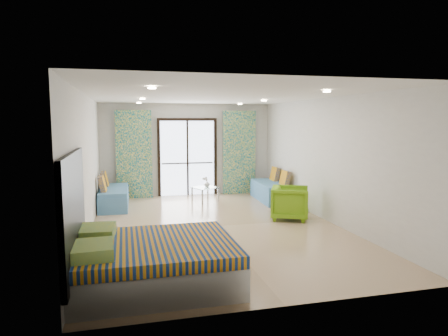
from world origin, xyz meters
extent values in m
cube|color=black|center=(0.00, 3.71, 2.24)|extent=(1.76, 0.08, 0.08)
cube|color=black|center=(-0.84, 3.71, 1.10)|extent=(0.08, 0.08, 2.20)
cube|color=black|center=(0.84, 3.71, 1.10)|extent=(0.08, 0.08, 2.20)
cube|color=black|center=(0.00, 3.71, 1.10)|extent=(0.05, 0.06, 2.20)
cube|color=#595451|center=(0.00, 3.73, 0.95)|extent=(1.52, 0.03, 0.04)
cube|color=silver|center=(-1.55, 3.57, 1.25)|extent=(1.00, 0.10, 2.50)
cube|color=silver|center=(1.55, 3.57, 1.25)|extent=(1.00, 0.10, 2.50)
cylinder|color=#FFE0B2|center=(-1.40, -2.00, 2.67)|extent=(0.12, 0.12, 0.02)
cylinder|color=#FFE0B2|center=(1.40, -2.00, 2.67)|extent=(0.12, 0.12, 0.02)
cylinder|color=#FFE0B2|center=(-1.40, 1.00, 2.67)|extent=(0.12, 0.12, 0.02)
cylinder|color=#FFE0B2|center=(1.40, 1.00, 2.67)|extent=(0.12, 0.12, 0.02)
cylinder|color=#FFE0B2|center=(-1.40, 3.00, 2.67)|extent=(0.12, 0.12, 0.02)
cylinder|color=#FFE0B2|center=(1.40, 3.00, 2.67)|extent=(0.12, 0.12, 0.02)
cube|color=black|center=(-2.46, -2.70, 1.05)|extent=(0.06, 2.10, 1.50)
cube|color=silver|center=(-2.47, -1.45, 1.05)|extent=(0.02, 0.10, 0.10)
cube|color=silver|center=(-1.45, -2.70, 0.21)|extent=(2.14, 1.71, 0.43)
cube|color=navy|center=(-1.45, -2.70, 0.51)|extent=(2.12, 1.74, 0.16)
cube|color=#19726F|center=(-2.22, -3.11, 0.66)|extent=(0.51, 0.61, 0.15)
cube|color=#19726F|center=(-2.22, -2.29, 0.66)|extent=(0.52, 0.62, 0.15)
cube|color=teal|center=(-2.10, 2.46, 0.20)|extent=(0.74, 1.80, 0.40)
cube|color=teal|center=(-2.10, 2.46, 0.45)|extent=(0.72, 1.76, 0.10)
cube|color=navy|center=(-2.36, 2.05, 0.67)|extent=(0.21, 0.45, 0.41)
cube|color=navy|center=(-2.34, 2.88, 0.67)|extent=(0.21, 0.45, 0.41)
cube|color=teal|center=(2.10, 2.29, 0.20)|extent=(0.78, 1.83, 0.40)
cube|color=teal|center=(2.10, 2.29, 0.45)|extent=(0.77, 1.79, 0.10)
cube|color=navy|center=(2.33, 1.86, 0.68)|extent=(0.22, 0.46, 0.42)
cube|color=navy|center=(2.37, 2.69, 0.68)|extent=(0.22, 0.46, 0.42)
cylinder|color=silver|center=(0.16, 2.29, 0.19)|extent=(0.06, 0.06, 0.38)
cylinder|color=silver|center=(0.64, 2.48, 0.19)|extent=(0.06, 0.06, 0.38)
cylinder|color=silver|center=(-0.03, 2.77, 0.19)|extent=(0.06, 0.06, 0.38)
cylinder|color=silver|center=(0.45, 2.96, 0.19)|extent=(0.06, 0.06, 0.38)
cube|color=#8CA59E|center=(0.31, 2.63, 0.38)|extent=(0.78, 0.78, 0.02)
sphere|color=white|center=(0.35, 2.64, 0.60)|extent=(0.07, 0.07, 0.07)
sphere|color=white|center=(0.29, 2.67, 0.61)|extent=(0.07, 0.07, 0.07)
sphere|color=white|center=(0.26, 2.61, 0.63)|extent=(0.07, 0.07, 0.07)
sphere|color=white|center=(0.32, 2.58, 0.65)|extent=(0.07, 0.07, 0.07)
imported|color=white|center=(0.37, 2.69, 0.47)|extent=(0.21, 0.21, 0.16)
imported|color=#69A615|center=(1.77, 0.21, 0.41)|extent=(1.00, 1.03, 0.81)
camera|label=1|loc=(-1.82, -7.96, 2.19)|focal=32.00mm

